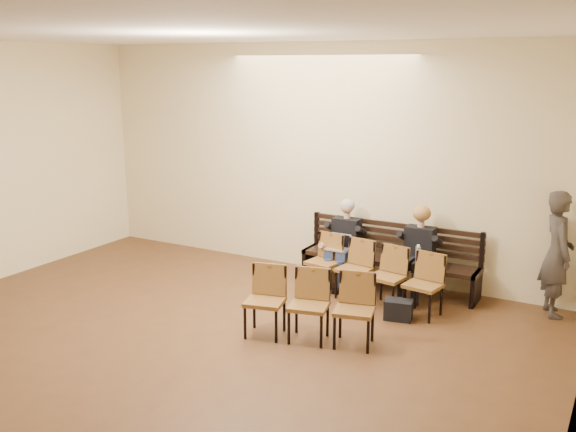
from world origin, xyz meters
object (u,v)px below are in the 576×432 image
(seated_woman, at_px, (417,256))
(bag, at_px, (398,310))
(chair_row_back, at_px, (309,306))
(water_bottle, at_px, (418,262))
(passerby, at_px, (558,244))
(seated_man, at_px, (344,245))
(laptop, at_px, (336,251))
(chair_row_front, at_px, (370,274))
(bench, at_px, (388,273))

(seated_woman, height_order, bag, seated_woman)
(seated_woman, bearing_deg, chair_row_back, -107.42)
(water_bottle, relative_size, passerby, 0.13)
(seated_man, relative_size, laptop, 3.90)
(chair_row_back, bearing_deg, chair_row_front, 70.21)
(laptop, xyz_separation_m, passerby, (2.88, 0.45, 0.38))
(seated_woman, bearing_deg, passerby, 7.13)
(laptop, height_order, bag, laptop)
(bag, xyz_separation_m, chair_row_front, (-0.55, 0.39, 0.28))
(laptop, height_order, chair_row_front, chair_row_front)
(chair_row_front, xyz_separation_m, chair_row_back, (-0.17, -1.51, 0.01))
(bag, relative_size, chair_row_front, 0.17)
(laptop, bearing_deg, seated_man, 95.17)
(water_bottle, relative_size, bag, 0.68)
(bench, distance_m, seated_man, 0.76)
(seated_man, distance_m, seated_woman, 1.11)
(seated_man, distance_m, chair_row_back, 2.10)
(laptop, distance_m, passerby, 2.94)
(seated_woman, relative_size, laptop, 3.82)
(water_bottle, bearing_deg, passerby, 14.07)
(laptop, bearing_deg, seated_woman, 18.36)
(seated_woman, xyz_separation_m, laptop, (-1.12, -0.23, -0.02))
(bench, distance_m, passerby, 2.33)
(water_bottle, bearing_deg, chair_row_front, -149.02)
(bench, height_order, seated_woman, seated_woman)
(bench, xyz_separation_m, chair_row_back, (-0.18, -2.16, 0.20))
(chair_row_front, bearing_deg, bag, -25.99)
(chair_row_front, distance_m, chair_row_back, 1.52)
(seated_man, height_order, chair_row_back, seated_man)
(seated_woman, distance_m, chair_row_back, 2.14)
(seated_woman, distance_m, laptop, 1.14)
(bench, relative_size, passerby, 1.38)
(seated_man, bearing_deg, chair_row_back, -76.87)
(bench, xyz_separation_m, chair_row_front, (-0.01, -0.65, 0.18))
(seated_man, bearing_deg, water_bottle, -9.69)
(bench, distance_m, laptop, 0.82)
(seated_man, height_order, laptop, seated_man)
(bag, xyz_separation_m, passerby, (1.69, 1.14, 0.81))
(passerby, xyz_separation_m, chair_row_back, (-2.40, -2.26, -0.52))
(passerby, height_order, chair_row_back, passerby)
(seated_man, relative_size, seated_woman, 1.02)
(laptop, height_order, passerby, passerby)
(seated_woman, relative_size, passerby, 0.62)
(laptop, relative_size, passerby, 0.16)
(seated_man, xyz_separation_m, water_bottle, (1.19, -0.20, -0.03))
(passerby, height_order, chair_row_front, passerby)
(seated_man, xyz_separation_m, seated_woman, (1.11, 0.00, -0.01))
(bench, distance_m, bag, 1.17)
(bench, bearing_deg, laptop, -151.85)
(chair_row_back, bearing_deg, bench, 71.72)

